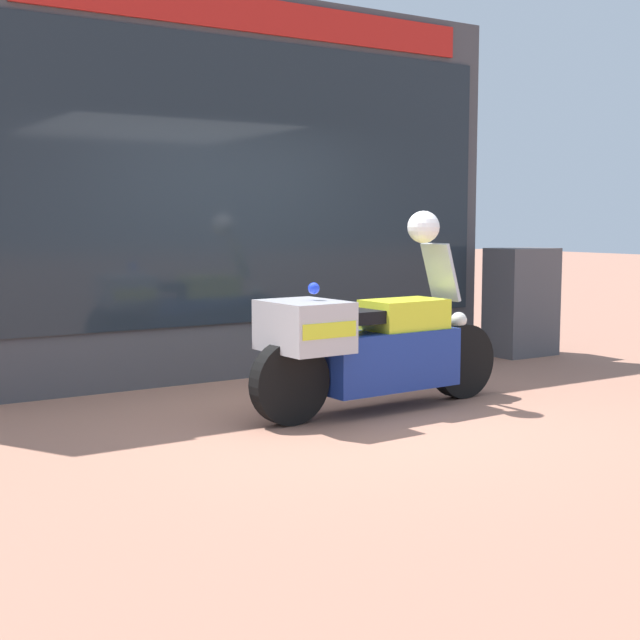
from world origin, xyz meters
The scene contains 6 objects.
ground_plane centered at (0.00, 0.00, 0.00)m, with size 60.00×60.00×0.00m, color #9E6B56.
shop_building centered at (-0.41, 2.00, 1.84)m, with size 6.27×0.55×3.66m.
window_display centered at (0.36, 2.03, 0.49)m, with size 4.95×0.30×2.10m.
paramedic_motorcycle centered at (0.29, -0.08, 0.54)m, with size 2.41×0.68×1.34m.
utility_cabinet centered at (3.54, 1.47, 0.61)m, with size 0.74×0.51×1.21m, color #4C4C51.
white_helmet centered at (0.87, -0.05, 1.47)m, with size 0.26×0.26×0.26m, color white.
Camera 1 is at (-3.78, -5.75, 1.52)m, focal length 50.00 mm.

